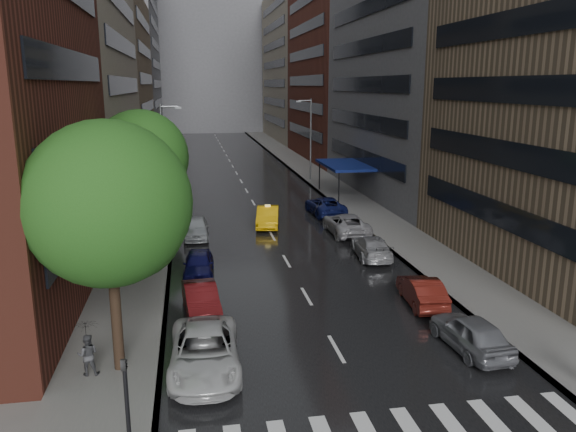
# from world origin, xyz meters

# --- Properties ---
(ground) EXTENTS (220.00, 220.00, 0.00)m
(ground) POSITION_xyz_m (0.00, 0.00, 0.00)
(ground) COLOR gray
(ground) RESTS_ON ground
(road) EXTENTS (14.00, 140.00, 0.01)m
(road) POSITION_xyz_m (0.00, 50.00, 0.01)
(road) COLOR black
(road) RESTS_ON ground
(sidewalk_left) EXTENTS (4.00, 140.00, 0.15)m
(sidewalk_left) POSITION_xyz_m (-9.00, 50.00, 0.07)
(sidewalk_left) COLOR gray
(sidewalk_left) RESTS_ON ground
(sidewalk_right) EXTENTS (4.00, 140.00, 0.15)m
(sidewalk_right) POSITION_xyz_m (9.00, 50.00, 0.07)
(sidewalk_right) COLOR gray
(sidewalk_right) RESTS_ON ground
(buildings_left) EXTENTS (8.00, 108.00, 38.00)m
(buildings_left) POSITION_xyz_m (-15.00, 58.79, 15.99)
(buildings_left) COLOR maroon
(buildings_left) RESTS_ON ground
(buildings_right) EXTENTS (8.05, 109.10, 36.00)m
(buildings_right) POSITION_xyz_m (15.00, 56.70, 15.03)
(buildings_right) COLOR #937A5B
(buildings_right) RESTS_ON ground
(building_far) EXTENTS (40.00, 14.00, 32.00)m
(building_far) POSITION_xyz_m (0.00, 118.00, 16.00)
(building_far) COLOR slate
(building_far) RESTS_ON ground
(tree_near) EXTENTS (5.98, 5.98, 9.54)m
(tree_near) POSITION_xyz_m (-8.60, 3.63, 6.53)
(tree_near) COLOR #382619
(tree_near) RESTS_ON ground
(tree_mid) EXTENTS (5.80, 5.80, 9.24)m
(tree_mid) POSITION_xyz_m (-8.60, 18.45, 6.33)
(tree_mid) COLOR #382619
(tree_mid) RESTS_ON ground
(tree_far) EXTENTS (4.54, 4.54, 7.23)m
(tree_far) POSITION_xyz_m (-8.60, 29.40, 4.94)
(tree_far) COLOR #382619
(tree_far) RESTS_ON ground
(taxi) EXTENTS (2.42, 4.89, 1.54)m
(taxi) POSITION_xyz_m (0.08, 24.90, 0.77)
(taxi) COLOR #F1AF0C
(taxi) RESTS_ON ground
(parked_cars_left) EXTENTS (2.80, 24.44, 1.57)m
(parked_cars_left) POSITION_xyz_m (-5.40, 10.23, 0.75)
(parked_cars_left) COLOR silver
(parked_cars_left) RESTS_ON ground
(parked_cars_right) EXTENTS (2.77, 30.14, 1.52)m
(parked_cars_right) POSITION_xyz_m (5.40, 17.74, 0.74)
(parked_cars_right) COLOR slate
(parked_cars_right) RESTS_ON ground
(ped_black_umbrella) EXTENTS (0.96, 0.98, 2.09)m
(ped_black_umbrella) POSITION_xyz_m (-9.67, 3.32, 1.40)
(ped_black_umbrella) COLOR #444448
(ped_black_umbrella) RESTS_ON sidewalk_left
(traffic_light) EXTENTS (0.18, 0.15, 3.45)m
(traffic_light) POSITION_xyz_m (-7.60, -2.59, 2.23)
(traffic_light) COLOR black
(traffic_light) RESTS_ON sidewalk_left
(street_lamp_left) EXTENTS (1.74, 0.22, 9.00)m
(street_lamp_left) POSITION_xyz_m (-7.72, 30.00, 4.89)
(street_lamp_left) COLOR gray
(street_lamp_left) RESTS_ON sidewalk_left
(street_lamp_right) EXTENTS (1.74, 0.22, 9.00)m
(street_lamp_right) POSITION_xyz_m (7.72, 45.00, 4.89)
(street_lamp_right) COLOR gray
(street_lamp_right) RESTS_ON sidewalk_right
(awning) EXTENTS (4.00, 8.00, 3.12)m
(awning) POSITION_xyz_m (8.98, 35.00, 3.13)
(awning) COLOR navy
(awning) RESTS_ON sidewalk_right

